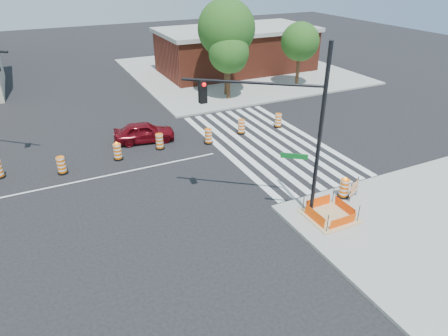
% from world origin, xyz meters
% --- Properties ---
extents(ground, '(120.00, 120.00, 0.00)m').
position_xyz_m(ground, '(0.00, 0.00, 0.00)').
color(ground, black).
rests_on(ground, ground).
extents(sidewalk_ne, '(22.00, 22.00, 0.15)m').
position_xyz_m(sidewalk_ne, '(18.00, 18.00, 0.07)').
color(sidewalk_ne, gray).
rests_on(sidewalk_ne, ground).
extents(crosswalk_east, '(6.75, 13.50, 0.01)m').
position_xyz_m(crosswalk_east, '(10.95, 0.00, 0.01)').
color(crosswalk_east, silver).
rests_on(crosswalk_east, ground).
extents(lane_centerline, '(14.00, 0.12, 0.01)m').
position_xyz_m(lane_centerline, '(0.00, 0.00, 0.01)').
color(lane_centerline, silver).
rests_on(lane_centerline, ground).
extents(excavation_pit, '(2.20, 2.20, 0.90)m').
position_xyz_m(excavation_pit, '(9.00, -9.00, 0.22)').
color(excavation_pit, tan).
rests_on(excavation_pit, ground).
extents(brick_storefront, '(16.50, 8.50, 4.60)m').
position_xyz_m(brick_storefront, '(18.00, 18.00, 2.32)').
color(brick_storefront, maroon).
rests_on(brick_storefront, ground).
extents(red_coupe, '(4.25, 2.31, 1.37)m').
position_xyz_m(red_coupe, '(3.63, 3.78, 0.69)').
color(red_coupe, '#5F080F').
rests_on(red_coupe, ground).
extents(signal_pole_se, '(5.00, 3.77, 8.10)m').
position_xyz_m(signal_pole_se, '(6.92, -7.47, 4.97)').
color(signal_pole_se, black).
rests_on(signal_pole_se, ground).
extents(pit_drum, '(0.59, 0.59, 1.15)m').
position_xyz_m(pit_drum, '(10.78, -7.88, 0.63)').
color(pit_drum, black).
rests_on(pit_drum, ground).
extents(barricade, '(0.85, 0.42, 1.08)m').
position_xyz_m(barricade, '(11.12, -8.21, 0.74)').
color(barricade, '#EF6205').
rests_on(barricade, ground).
extents(tree_north_c, '(3.47, 3.41, 5.79)m').
position_xyz_m(tree_north_c, '(12.80, 9.42, 3.88)').
color(tree_north_c, '#382314').
rests_on(tree_north_c, ground).
extents(tree_north_d, '(4.87, 4.87, 8.28)m').
position_xyz_m(tree_north_d, '(13.13, 10.56, 5.56)').
color(tree_north_d, '#382314').
rests_on(tree_north_d, ground).
extents(tree_north_e, '(3.57, 3.54, 6.02)m').
position_xyz_m(tree_north_e, '(20.60, 10.26, 4.03)').
color(tree_north_e, '#382314').
rests_on(tree_north_e, ground).
extents(median_drum_3, '(0.60, 0.60, 1.02)m').
position_xyz_m(median_drum_3, '(-1.93, 1.42, 0.48)').
color(median_drum_3, black).
rests_on(median_drum_3, ground).
extents(median_drum_4, '(0.60, 0.60, 1.18)m').
position_xyz_m(median_drum_4, '(1.38, 1.83, 0.49)').
color(median_drum_4, black).
rests_on(median_drum_4, ground).
extents(median_drum_5, '(0.60, 0.60, 1.02)m').
position_xyz_m(median_drum_5, '(4.18, 2.20, 0.48)').
color(median_drum_5, black).
rests_on(median_drum_5, ground).
extents(median_drum_6, '(0.60, 0.60, 1.02)m').
position_xyz_m(median_drum_6, '(7.39, 1.62, 0.48)').
color(median_drum_6, black).
rests_on(median_drum_6, ground).
extents(median_drum_7, '(0.60, 0.60, 1.02)m').
position_xyz_m(median_drum_7, '(10.19, 2.17, 0.48)').
color(median_drum_7, black).
rests_on(median_drum_7, ground).
extents(median_drum_8, '(0.60, 0.60, 1.02)m').
position_xyz_m(median_drum_8, '(13.20, 2.06, 0.48)').
color(median_drum_8, black).
rests_on(median_drum_8, ground).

